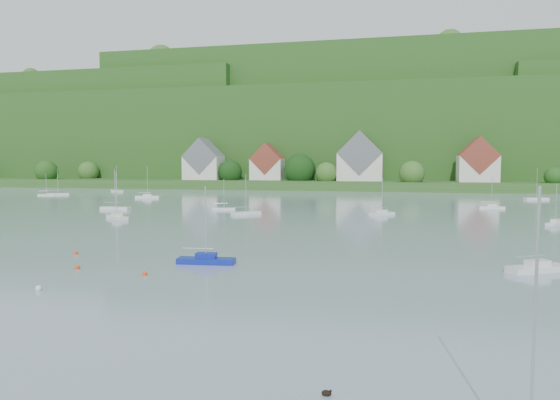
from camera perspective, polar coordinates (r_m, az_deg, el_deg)
name	(u,v)px	position (r m, az deg, el deg)	size (l,w,h in m)	color
far_shore_strip	(349,183)	(200.13, 7.74, 1.86)	(600.00, 60.00, 3.00)	#29501E
forested_ridge	(362,137)	(268.65, 9.12, 7.00)	(620.00, 181.22, 69.89)	#204616
village_building_0	(204,163)	(199.66, -8.54, 4.15)	(14.00, 10.40, 16.00)	silver
village_building_1	(268,165)	(194.01, -1.40, 3.97)	(12.00, 9.36, 14.00)	silver
village_building_2	(360,161)	(187.63, 8.98, 4.37)	(16.00, 11.44, 18.00)	silver
village_building_3	(478,163)	(187.36, 21.26, 3.88)	(13.00, 10.40, 15.50)	silver
near_sailboat_1	(206,259)	(49.22, -8.27, -6.60)	(5.60, 2.03, 7.40)	#101F98
near_sailboat_3	(537,267)	(50.48, 26.88, -6.73)	(5.69, 4.16, 7.62)	silver
mooring_buoy_0	(145,275)	(45.48, -14.90, -8.13)	(0.43, 0.43, 0.43)	#F64015
mooring_buoy_1	(39,290)	(43.07, -25.42, -9.10)	(0.46, 0.46, 0.46)	white
mooring_buoy_3	(77,269)	(50.06, -21.76, -7.16)	(0.47, 0.47, 0.47)	#F64015
mooring_buoy_5	(76,254)	(57.94, -21.89, -5.64)	(0.46, 0.46, 0.46)	#F64015
duck_pair	(310,398)	(22.11, 3.38, -21.29)	(1.64, 1.47, 0.31)	black
far_sailboat_cluster	(326,203)	(117.95, 5.13, -0.29)	(186.62, 77.98, 8.71)	silver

